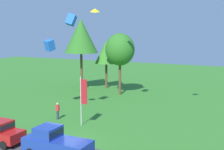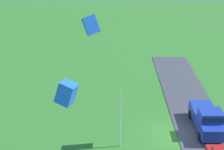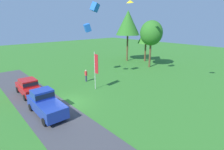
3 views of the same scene
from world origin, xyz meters
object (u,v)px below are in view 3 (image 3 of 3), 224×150
kite_delta_trailing_tail (130,1)px  kite_box_mid_center (95,7)px  car_pickup_mid_row (46,103)px  flag_banner (96,66)px  tree_center_back (128,23)px  kite_box_high_right (87,28)px  car_sedan_near_entrance (28,86)px  tree_far_left (146,35)px  tree_left_of_center (151,33)px  person_on_lawn (86,76)px

kite_delta_trailing_tail → kite_box_mid_center: bearing=-76.9°
car_pickup_mid_row → kite_delta_trailing_tail: bearing=109.7°
kite_delta_trailing_tail → flag_banner: bearing=-67.4°
tree_center_back → kite_box_high_right: size_ratio=9.50×
car_sedan_near_entrance → tree_center_back: size_ratio=0.42×
tree_center_back → flag_banner: (9.48, -15.48, -5.06)m
tree_far_left → tree_left_of_center: 5.38m
car_pickup_mid_row → kite_box_mid_center: 13.31m
person_on_lawn → tree_left_of_center: tree_left_of_center is taller
car_pickup_mid_row → flag_banner: (-1.95, 7.16, 1.88)m
tree_left_of_center → kite_box_mid_center: bearing=-88.2°
car_pickup_mid_row → kite_box_high_right: 14.13m
person_on_lawn → kite_box_mid_center: size_ratio=1.65×
kite_box_high_right → car_pickup_mid_row: bearing=-52.4°
person_on_lawn → tree_center_back: (-6.01, 14.71, 7.16)m
tree_center_back → tree_far_left: tree_center_back is taller
car_pickup_mid_row → tree_left_of_center: (-4.66, 21.68, 5.17)m
tree_far_left → kite_delta_trailing_tail: 9.97m
car_pickup_mid_row → tree_far_left: bearing=108.7°
person_on_lawn → tree_left_of_center: bearing=86.8°
kite_box_mid_center → kite_delta_trailing_tail: 8.96m
flag_banner → kite_box_mid_center: size_ratio=4.55×
tree_far_left → kite_box_mid_center: size_ratio=7.08×
tree_far_left → tree_center_back: bearing=-136.9°
tree_far_left → kite_box_high_right: (0.84, -15.27, 1.79)m
person_on_lawn → kite_box_high_right: 7.19m
car_sedan_near_entrance → kite_delta_trailing_tail: (-0.54, 17.31, 10.38)m
car_sedan_near_entrance → kite_box_mid_center: size_ratio=4.26×
car_pickup_mid_row → tree_center_back: tree_center_back is taller
car_pickup_mid_row → tree_center_back: size_ratio=0.47×
person_on_lawn → flag_banner: flag_banner is taller
tree_center_back → tree_far_left: 4.62m
tree_center_back → kite_box_mid_center: 15.56m
kite_delta_trailing_tail → tree_far_left: bearing=106.6°
car_pickup_mid_row → person_on_lawn: 9.61m
car_pickup_mid_row → tree_left_of_center: 22.77m
tree_center_back → tree_left_of_center: (6.76, -0.96, -1.77)m
tree_center_back → kite_box_high_right: (3.69, -12.61, -0.69)m
kite_box_high_right → kite_delta_trailing_tail: (1.46, 7.54, 4.06)m
car_sedan_near_entrance → person_on_lawn: size_ratio=2.59×
tree_far_left → car_sedan_near_entrance: bearing=-83.5°
tree_far_left → kite_box_mid_center: (4.31, -16.34, 4.42)m
flag_banner → kite_box_high_right: bearing=153.6°
tree_center_back → kite_box_high_right: 13.16m
tree_left_of_center → kite_delta_trailing_tail: bearing=-111.5°
tree_far_left → tree_left_of_center: size_ratio=0.86×
car_sedan_near_entrance → tree_center_back: (-5.69, 22.38, 7.00)m
person_on_lawn → tree_far_left: 18.27m
kite_box_high_right → kite_delta_trailing_tail: bearing=79.1°
tree_center_back → flag_banner: tree_center_back is taller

